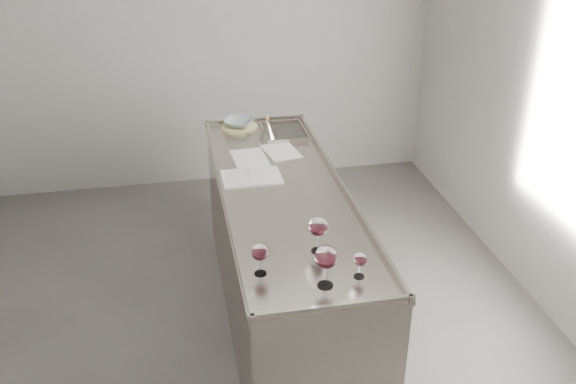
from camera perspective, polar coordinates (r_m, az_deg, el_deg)
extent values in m
cube|color=#4E4B49|center=(4.15, -6.57, -14.20)|extent=(4.50, 5.00, 0.02)
cube|color=#9B9896|center=(5.78, -9.66, 13.66)|extent=(4.50, 0.02, 2.80)
cube|color=gray|center=(4.15, -0.37, -5.82)|extent=(0.75, 2.40, 0.92)
cube|color=gray|center=(3.91, -0.39, -0.04)|extent=(0.77, 2.42, 0.02)
cube|color=gray|center=(2.91, 4.04, -10.19)|extent=(0.77, 0.02, 0.03)
cube|color=gray|center=(4.97, -2.96, 6.40)|extent=(0.77, 0.02, 0.03)
cube|color=gray|center=(3.85, -5.73, -0.19)|extent=(0.02, 2.42, 0.03)
cube|color=gray|center=(3.97, 4.79, 0.74)|extent=(0.02, 2.42, 0.03)
cube|color=#595654|center=(4.76, -0.38, 5.19)|extent=(0.30, 0.38, 0.01)
cylinder|color=white|center=(3.15, -2.46, -7.23)|extent=(0.06, 0.06, 0.00)
cylinder|color=white|center=(3.12, -2.48, -6.57)|extent=(0.01, 0.01, 0.08)
ellipsoid|color=white|center=(3.08, -2.51, -5.33)|extent=(0.09, 0.09, 0.09)
cylinder|color=#3A0711|center=(3.09, -2.50, -5.64)|extent=(0.06, 0.06, 0.02)
cylinder|color=white|center=(3.07, 3.32, -8.25)|extent=(0.08, 0.08, 0.00)
cylinder|color=white|center=(3.04, 3.34, -7.42)|extent=(0.01, 0.01, 0.10)
ellipsoid|color=white|center=(2.98, 3.40, -5.81)|extent=(0.11, 0.11, 0.12)
cylinder|color=#3D0813|center=(3.00, 3.38, -6.20)|extent=(0.08, 0.08, 0.02)
cylinder|color=white|center=(3.32, 2.67, -5.21)|extent=(0.07, 0.07, 0.00)
cylinder|color=white|center=(3.29, 2.69, -4.48)|extent=(0.01, 0.01, 0.10)
ellipsoid|color=white|center=(3.25, 2.72, -3.08)|extent=(0.10, 0.10, 0.11)
cylinder|color=#3D0813|center=(3.26, 2.71, -3.43)|extent=(0.07, 0.07, 0.02)
cylinder|color=white|center=(3.14, 6.34, -7.45)|extent=(0.05, 0.05, 0.00)
cylinder|color=white|center=(3.12, 6.37, -6.93)|extent=(0.01, 0.01, 0.07)
ellipsoid|color=white|center=(3.09, 6.43, -5.96)|extent=(0.07, 0.07, 0.07)
cylinder|color=#390713|center=(3.10, 6.41, -6.19)|extent=(0.05, 0.05, 0.01)
cube|color=white|center=(4.06, -4.59, 1.22)|extent=(0.18, 0.26, 0.01)
cube|color=white|center=(4.09, -1.92, 1.45)|extent=(0.18, 0.26, 0.01)
cylinder|color=white|center=(4.07, -3.26, 1.40)|extent=(0.01, 0.26, 0.01)
cube|color=silver|center=(4.35, -3.42, 3.04)|extent=(0.24, 0.33, 0.00)
cube|color=silver|center=(4.44, -0.60, 3.65)|extent=(0.26, 0.34, 0.00)
cylinder|color=beige|center=(4.86, -4.35, 5.77)|extent=(0.32, 0.32, 0.02)
imported|color=#97A9B0|center=(4.84, -4.36, 6.17)|extent=(0.28, 0.28, 0.05)
cone|color=gray|center=(4.66, -1.82, 5.48)|extent=(0.13, 0.13, 0.11)
cylinder|color=gray|center=(4.63, -1.84, 6.29)|extent=(0.02, 0.02, 0.03)
cylinder|color=#9D5C2B|center=(4.63, -1.84, 6.53)|extent=(0.03, 0.03, 0.01)
cone|color=gray|center=(4.62, -1.85, 6.83)|extent=(0.02, 0.02, 0.04)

